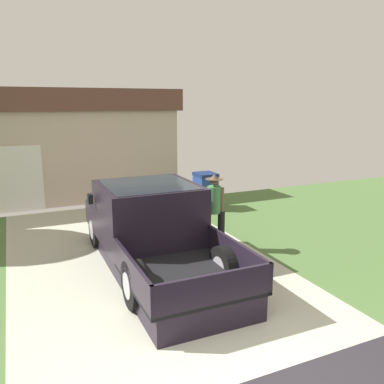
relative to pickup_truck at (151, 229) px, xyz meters
name	(u,v)px	position (x,y,z in m)	size (l,w,h in m)	color
pickup_truck	(151,229)	(0.00, 0.00, 0.00)	(2.10, 5.13, 1.66)	black
person_with_hat	(214,209)	(1.52, 0.09, 0.22)	(0.47, 0.39, 1.75)	black
handbag	(211,248)	(1.34, -0.14, -0.60)	(0.29, 0.22, 0.43)	brown
house_with_garage	(37,141)	(-1.58, 8.38, 1.15)	(9.25, 6.02, 3.73)	#C3AD9C
wheeled_trash_bin	(205,189)	(2.98, 3.45, -0.12)	(0.60, 0.72, 1.14)	navy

